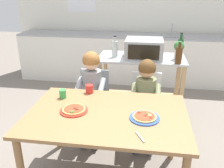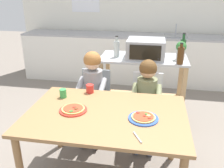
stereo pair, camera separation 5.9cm
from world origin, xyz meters
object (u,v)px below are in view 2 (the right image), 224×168
Objects in this scene: child_in_grey_shirt at (92,86)px; bottle_squat_spirits at (181,55)px; bottle_slim_sauce at (117,48)px; child_in_olive_shirt at (147,94)px; bottle_brown_beer at (183,47)px; toaster_oven at (146,49)px; dining_table at (106,122)px; kitchen_island_cart at (142,80)px; pizza_plate_red_rimmed at (73,109)px; serving_spoon at (137,137)px; dining_chair_left at (95,99)px; drinking_cup_green at (63,93)px; drinking_cup_red at (90,89)px; potted_herb_plant at (181,50)px; dining_chair_right at (146,103)px; pizza_plate_blue_rimmed at (143,118)px.

bottle_squat_spirits is at bearing 17.75° from child_in_grey_shirt.
bottle_slim_sauce is 0.27× the size of child_in_olive_shirt.
bottle_brown_beer is 1.09× the size of bottle_slim_sauce.
toaster_oven is at bearing 95.65° from child_in_olive_shirt.
toaster_oven is 0.33× the size of dining_table.
kitchen_island_cart is at bearing 7.79° from bottle_slim_sauce.
pizza_plate_red_rimmed is (-0.57, -1.15, -0.29)m from toaster_oven.
dining_table is 0.71m from child_in_grey_shirt.
child_in_grey_shirt reaches higher than pizza_plate_red_rimmed.
serving_spoon is at bearing -75.14° from bottle_slim_sauce.
serving_spoon is at bearing -88.16° from kitchen_island_cart.
pizza_plate_red_rimmed is at bearing -114.67° from kitchen_island_cart.
child_in_olive_shirt is (0.62, -0.13, 0.17)m from dining_chair_left.
drinking_cup_red is at bearing 34.66° from drinking_cup_green.
dining_chair_left is at bearing -159.00° from potted_herb_plant.
potted_herb_plant is 1.22m from drinking_cup_red.
dining_chair_right is at bearing 31.77° from drinking_cup_red.
bottle_slim_sauce reaches higher than pizza_plate_red_rimmed.
pizza_plate_red_rimmed is at bearing -133.90° from child_in_olive_shirt.
dining_table is 5.54× the size of pizza_plate_blue_rimmed.
bottle_squat_spirits is 1.36m from serving_spoon.
bottle_squat_spirits is (0.40, -0.19, -0.01)m from toaster_oven.
child_in_grey_shirt is 0.26m from drinking_cup_red.
serving_spoon is (0.59, -0.32, -0.01)m from pizza_plate_red_rimmed.
child_in_olive_shirt is 0.63m from drinking_cup_red.
drinking_cup_green is at bearing 126.54° from pizza_plate_red_rimmed.
serving_spoon is at bearing -91.61° from child_in_olive_shirt.
serving_spoon reaches higher than dining_table.
child_in_grey_shirt is at bearing -90.00° from dining_chair_left.
toaster_oven is 0.67m from dining_chair_right.
pizza_plate_blue_rimmed is at bearing -8.57° from dining_table.
potted_herb_plant is 0.73m from child_in_olive_shirt.
kitchen_island_cart is 0.42m from toaster_oven.
kitchen_island_cart is 0.76m from child_in_grey_shirt.
bottle_brown_beer is 1.56m from dining_table.
toaster_oven reaches higher than potted_herb_plant.
bottle_squat_spirits is at bearing 29.97° from dining_chair_right.
dining_chair_left reaches higher than serving_spoon.
toaster_oven is at bearing 154.51° from bottle_squat_spirits.
child_in_olive_shirt is at bearing 22.12° from drinking_cup_red.
bottle_slim_sauce is at bearing -176.64° from toaster_oven.
drinking_cup_green is (-1.20, -1.08, -0.26)m from bottle_brown_beer.
kitchen_island_cart reaches higher than dining_chair_right.
drinking_cup_red is at bearing -102.51° from bottle_slim_sauce.
dining_chair_right is (0.62, -0.01, 0.00)m from dining_chair_left.
dining_table is 0.31m from pizza_plate_red_rimmed.
kitchen_island_cart is at bearing 77.94° from dining_table.
potted_herb_plant reaches higher than dining_chair_right.
drinking_cup_green is (-0.80, -0.39, 0.11)m from child_in_olive_shirt.
bottle_slim_sauce reaches higher than dining_table.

